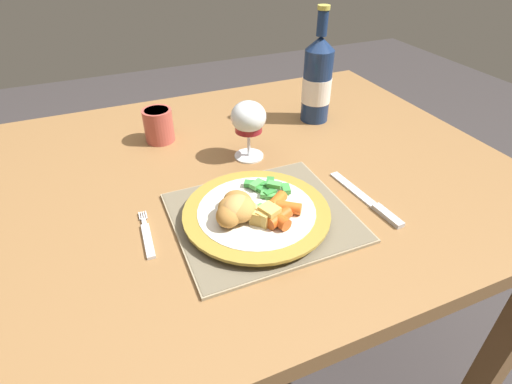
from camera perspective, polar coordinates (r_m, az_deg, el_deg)
name	(u,v)px	position (r m, az deg, el deg)	size (l,w,h in m)	color
ground_plane	(246,359)	(1.42, -1.42, -22.80)	(6.00, 6.00, 0.00)	#383333
dining_table	(242,203)	(0.93, -1.99, -1.58)	(1.18, 0.92, 0.74)	olive
placemat	(262,217)	(0.74, 0.92, -3.55)	(0.32, 0.28, 0.01)	gray
dinner_plate	(257,214)	(0.72, 0.07, -3.12)	(0.27, 0.27, 0.02)	silver
breaded_croquettes	(235,208)	(0.69, -2.96, -2.34)	(0.10, 0.10, 0.04)	#A87033
green_beans_pile	(266,190)	(0.76, 1.48, 0.32)	(0.09, 0.11, 0.02)	#4CA84C
glazed_carrots	(281,212)	(0.70, 3.53, -2.87)	(0.08, 0.09, 0.02)	orange
fork	(147,237)	(0.72, -15.27, -6.21)	(0.02, 0.13, 0.01)	silver
table_knife	(371,202)	(0.81, 16.05, -1.43)	(0.03, 0.20, 0.01)	silver
wine_glass	(248,120)	(0.88, -1.08, 10.26)	(0.08, 0.08, 0.13)	silver
bottle	(317,81)	(1.07, 8.74, 15.46)	(0.08, 0.08, 0.29)	navy
roast_potatoes	(264,215)	(0.69, 1.18, -3.31)	(0.05, 0.05, 0.03)	#DBB256
drinking_cup	(158,125)	(1.00, -13.76, 9.34)	(0.07, 0.07, 0.08)	#B24C42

